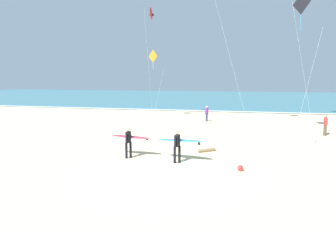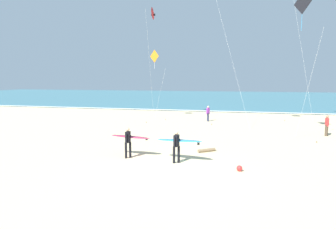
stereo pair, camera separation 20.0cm
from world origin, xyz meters
name	(u,v)px [view 1 (the left image)]	position (x,y,z in m)	size (l,w,h in m)	color
ground_plane	(166,170)	(0.00, 0.00, 0.00)	(160.00, 160.00, 0.00)	beige
ocean_water	(222,97)	(0.00, 55.32, 0.04)	(160.00, 60.00, 0.08)	teal
shoreline_foam	(211,111)	(0.00, 25.62, 0.09)	(160.00, 0.91, 0.01)	white
surfer_lead	(179,142)	(0.34, 1.46, 1.05)	(2.63, 1.17, 1.71)	black
surfer_trailing	(130,139)	(-2.48, 1.75, 1.05)	(2.29, 0.93, 1.71)	black
kite_delta_scarlet_near	(152,14)	(-5.71, 17.54, 11.13)	(0.46, 4.00, 11.82)	red
kite_diamond_charcoal_mid	(302,6)	(7.54, 9.67, 9.40)	(1.62, 2.12, 10.41)	black
kite_diamond_amber_high	(153,58)	(-5.55, 17.49, 6.55)	(2.05, 1.33, 7.39)	orange
bystander_purple_top	(207,113)	(0.34, 16.58, 0.81)	(0.33, 0.43, 1.59)	#2D334C
bystander_red_top	(325,125)	(9.93, 11.00, 0.81)	(0.22, 0.50, 1.59)	#4C3D2D
beach_ball	(240,168)	(3.50, 0.62, 0.14)	(0.28, 0.28, 0.28)	red
driftwood_log	(207,150)	(1.59, 3.96, 0.10)	(0.20, 0.20, 1.14)	#846B4C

